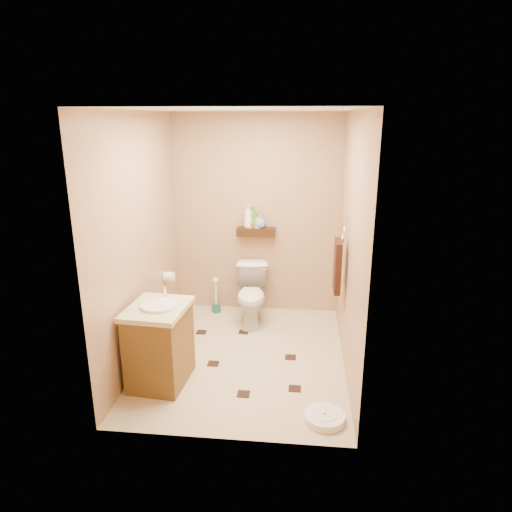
# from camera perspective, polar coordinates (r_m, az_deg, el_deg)

# --- Properties ---
(ground) EXTENTS (2.50, 2.50, 0.00)m
(ground) POSITION_cam_1_polar(r_m,az_deg,el_deg) (4.76, -1.49, -12.44)
(ground) COLOR tan
(ground) RESTS_ON ground
(wall_back) EXTENTS (2.00, 0.04, 2.40)m
(wall_back) POSITION_cam_1_polar(r_m,az_deg,el_deg) (5.51, 0.08, 5.06)
(wall_back) COLOR tan
(wall_back) RESTS_ON ground
(wall_front) EXTENTS (2.00, 0.04, 2.40)m
(wall_front) POSITION_cam_1_polar(r_m,az_deg,el_deg) (3.13, -4.60, -4.43)
(wall_front) COLOR tan
(wall_front) RESTS_ON ground
(wall_left) EXTENTS (0.04, 2.50, 2.40)m
(wall_left) POSITION_cam_1_polar(r_m,az_deg,el_deg) (4.54, -14.24, 1.92)
(wall_left) COLOR tan
(wall_left) RESTS_ON ground
(wall_right) EXTENTS (0.04, 2.50, 2.40)m
(wall_right) POSITION_cam_1_polar(r_m,az_deg,el_deg) (4.29, 11.76, 1.23)
(wall_right) COLOR tan
(wall_right) RESTS_ON ground
(ceiling) EXTENTS (2.00, 2.50, 0.02)m
(ceiling) POSITION_cam_1_polar(r_m,az_deg,el_deg) (4.15, -1.76, 17.83)
(ceiling) COLOR white
(ceiling) RESTS_ON wall_back
(wall_shelf) EXTENTS (0.46, 0.14, 0.10)m
(wall_shelf) POSITION_cam_1_polar(r_m,az_deg,el_deg) (5.47, -0.00, 3.04)
(wall_shelf) COLOR #341E0E
(wall_shelf) RESTS_ON wall_back
(floor_accents) EXTENTS (1.19, 1.31, 0.01)m
(floor_accents) POSITION_cam_1_polar(r_m,az_deg,el_deg) (4.71, -1.23, -12.73)
(floor_accents) COLOR black
(floor_accents) RESTS_ON ground
(toilet) EXTENTS (0.43, 0.69, 0.67)m
(toilet) POSITION_cam_1_polar(r_m,az_deg,el_deg) (5.36, -0.53, -4.93)
(toilet) COLOR white
(toilet) RESTS_ON ground
(vanity) EXTENTS (0.55, 0.65, 0.86)m
(vanity) POSITION_cam_1_polar(r_m,az_deg,el_deg) (4.27, -11.96, -10.64)
(vanity) COLOR brown
(vanity) RESTS_ON ground
(bathroom_scale) EXTENTS (0.41, 0.41, 0.07)m
(bathroom_scale) POSITION_cam_1_polar(r_m,az_deg,el_deg) (3.92, 8.58, -19.32)
(bathroom_scale) COLOR white
(bathroom_scale) RESTS_ON ground
(toilet_brush) EXTENTS (0.10, 0.10, 0.46)m
(toilet_brush) POSITION_cam_1_polar(r_m,az_deg,el_deg) (5.71, -5.01, -5.49)
(toilet_brush) COLOR #186156
(toilet_brush) RESTS_ON ground
(towel_ring) EXTENTS (0.12, 0.30, 0.76)m
(towel_ring) POSITION_cam_1_polar(r_m,az_deg,el_deg) (4.59, 10.20, -0.95)
(towel_ring) COLOR silver
(towel_ring) RESTS_ON wall_right
(toilet_paper) EXTENTS (0.12, 0.11, 0.12)m
(toilet_paper) POSITION_cam_1_polar(r_m,az_deg,el_deg) (5.28, -10.81, -2.54)
(toilet_paper) COLOR white
(toilet_paper) RESTS_ON wall_left
(bottle_a) EXTENTS (0.15, 0.15, 0.28)m
(bottle_a) POSITION_cam_1_polar(r_m,az_deg,el_deg) (5.44, -0.95, 5.02)
(bottle_a) COLOR white
(bottle_a) RESTS_ON wall_shelf
(bottle_b) EXTENTS (0.10, 0.10, 0.16)m
(bottle_b) POSITION_cam_1_polar(r_m,az_deg,el_deg) (5.45, -0.58, 4.39)
(bottle_b) COLOR yellow
(bottle_b) RESTS_ON wall_shelf
(bottle_c) EXTENTS (0.14, 0.14, 0.13)m
(bottle_c) POSITION_cam_1_polar(r_m,az_deg,el_deg) (5.45, -0.37, 4.22)
(bottle_c) COLOR red
(bottle_c) RESTS_ON wall_shelf
(bottle_d) EXTENTS (0.14, 0.14, 0.26)m
(bottle_d) POSITION_cam_1_polar(r_m,az_deg,el_deg) (5.43, -0.30, 4.87)
(bottle_d) COLOR #338B2E
(bottle_d) RESTS_ON wall_shelf
(bottle_e) EXTENTS (0.08, 0.08, 0.17)m
(bottle_e) POSITION_cam_1_polar(r_m,az_deg,el_deg) (5.44, 0.22, 4.41)
(bottle_e) COLOR #F2A150
(bottle_e) RESTS_ON wall_shelf
(bottle_f) EXTENTS (0.13, 0.13, 0.16)m
(bottle_f) POSITION_cam_1_polar(r_m,az_deg,el_deg) (5.43, 0.55, 4.37)
(bottle_f) COLOR #579CDB
(bottle_f) RESTS_ON wall_shelf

